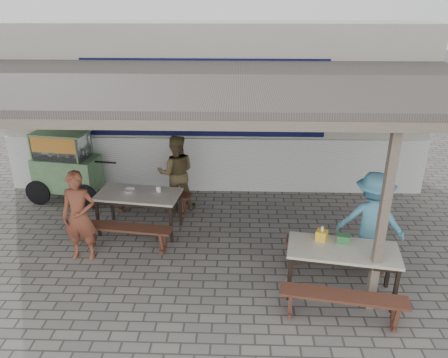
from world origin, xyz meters
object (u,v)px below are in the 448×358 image
vendor_cart (65,164)px  bench_left_wall (152,198)px  patron_street_side (79,216)px  condiment_jar (158,189)px  bench_right_wall (338,250)px  patron_right_table (371,220)px  bench_right_street (343,302)px  table_left (139,197)px  condiment_bowl (129,191)px  tissue_box (322,235)px  table_right (343,254)px  patron_wall_side (176,173)px  bench_left_street (126,232)px  donation_box (343,239)px

vendor_cart → bench_left_wall: bearing=-8.9°
patron_street_side → condiment_jar: (1.10, 1.01, 0.04)m
bench_right_wall → patron_right_table: 0.68m
bench_right_wall → bench_right_street: bearing=-90.0°
table_left → condiment_bowl: (-0.17, 0.05, 0.10)m
patron_street_side → condiment_bowl: 1.12m
bench_right_street → tissue_box: size_ratio=11.09×
patron_right_table → vendor_cart: bearing=-5.1°
table_right → condiment_jar: condiment_jar is taller
table_right → bench_right_street: 0.72m
bench_right_wall → patron_wall_side: bearing=153.2°
table_left → table_right: (3.25, -1.73, -0.00)m
table_right → table_left: bearing=161.3°
bench_left_wall → vendor_cart: 2.01m
bench_right_street → condiment_jar: (-2.80, 2.46, 0.46)m
table_right → condiment_bowl: size_ratio=7.87×
bench_left_wall → patron_street_side: size_ratio=1.05×
patron_wall_side → tissue_box: 3.45m
patron_right_table → condiment_jar: bearing=-0.4°
patron_right_table → condiment_jar: (-3.50, 1.06, 0.01)m
bench_left_wall → patron_right_table: size_ratio=1.00×
condiment_bowl → tissue_box: bearing=-26.2°
table_left → vendor_cart: (-1.77, 1.26, 0.13)m
table_right → condiment_bowl: 3.86m
condiment_jar → vendor_cart: bearing=151.3°
vendor_cart → tissue_box: 5.50m
vendor_cart → condiment_bowl: bearing=-28.4°
bench_left_street → tissue_box: (3.08, -0.82, 0.48)m
tissue_box → patron_street_side: bearing=171.1°
bench_right_street → bench_left_wall: bearing=144.6°
patron_street_side → patron_wall_side: patron_wall_side is taller
bench_right_wall → tissue_box: tissue_box is taller
donation_box → condiment_jar: (-2.93, 1.66, -0.01)m
table_left → bench_left_wall: 0.76m
bench_left_wall → patron_street_side: patron_street_side is taller
bench_right_street → condiment_bowl: condiment_bowl is taller
table_right → bench_right_wall: (0.10, 0.63, -0.33)m
bench_left_street → bench_left_wall: size_ratio=1.00×
table_right → bench_left_wall: bearing=152.1°
tissue_box → donation_box: tissue_box is taller
bench_left_wall → vendor_cart: bearing=170.3°
patron_wall_side → tissue_box: bearing=127.7°
patron_wall_side → donation_box: bearing=130.1°
bench_left_wall → table_right: size_ratio=0.98×
patron_street_side → condiment_bowl: (0.58, 0.96, 0.02)m
table_right → bench_right_wall: size_ratio=0.98×
patron_wall_side → donation_box: 3.71m
tissue_box → patron_wall_side: bearing=134.9°
patron_wall_side → condiment_bowl: size_ratio=7.44×
bench_right_street → patron_street_side: size_ratio=1.09×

